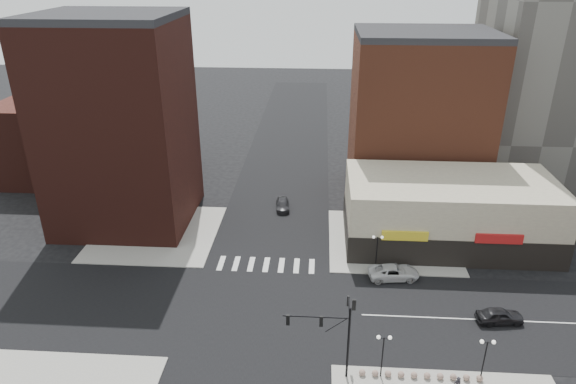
{
  "coord_description": "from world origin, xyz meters",
  "views": [
    {
      "loc": [
        5.5,
        -40.33,
        31.36
      ],
      "look_at": [
        2.62,
        3.97,
        11.0
      ],
      "focal_mm": 32.0,
      "sensor_mm": 36.0,
      "label": 1
    }
  ],
  "objects_px": {
    "street_lamp_se_b": "(486,350)",
    "traffic_signal": "(337,325)",
    "street_lamp_se_a": "(383,346)",
    "dark_sedan_east": "(500,316)",
    "dark_sedan_north": "(283,205)",
    "white_suv": "(394,272)",
    "street_lamp_ne": "(377,244)"
  },
  "relations": [
    {
      "from": "dark_sedan_north",
      "to": "street_lamp_se_b",
      "type": "bearing_deg",
      "value": -64.79
    },
    {
      "from": "traffic_signal",
      "to": "street_lamp_se_b",
      "type": "relative_size",
      "value": 1.87
    },
    {
      "from": "traffic_signal",
      "to": "street_lamp_se_a",
      "type": "distance_m",
      "value": 4.12
    },
    {
      "from": "street_lamp_se_b",
      "to": "street_lamp_ne",
      "type": "relative_size",
      "value": 1.0
    },
    {
      "from": "street_lamp_se_a",
      "to": "street_lamp_se_b",
      "type": "height_order",
      "value": "same"
    },
    {
      "from": "street_lamp_se_a",
      "to": "dark_sedan_north",
      "type": "distance_m",
      "value": 32.17
    },
    {
      "from": "street_lamp_se_b",
      "to": "traffic_signal",
      "type": "bearing_deg",
      "value": 179.18
    },
    {
      "from": "street_lamp_se_a",
      "to": "dark_sedan_east",
      "type": "distance_m",
      "value": 14.38
    },
    {
      "from": "street_lamp_se_a",
      "to": "street_lamp_se_b",
      "type": "relative_size",
      "value": 1.0
    },
    {
      "from": "traffic_signal",
      "to": "street_lamp_se_a",
      "type": "height_order",
      "value": "traffic_signal"
    },
    {
      "from": "street_lamp_se_a",
      "to": "dark_sedan_east",
      "type": "xyz_separation_m",
      "value": [
        11.83,
        7.77,
        -2.55
      ]
    },
    {
      "from": "traffic_signal",
      "to": "street_lamp_se_b",
      "type": "xyz_separation_m",
      "value": [
        11.76,
        -0.17,
        -1.67
      ]
    },
    {
      "from": "street_lamp_se_b",
      "to": "street_lamp_ne",
      "type": "bearing_deg",
      "value": 113.63
    },
    {
      "from": "white_suv",
      "to": "dark_sedan_north",
      "type": "bearing_deg",
      "value": 32.83
    },
    {
      "from": "street_lamp_ne",
      "to": "white_suv",
      "type": "distance_m",
      "value": 3.44
    },
    {
      "from": "traffic_signal",
      "to": "white_suv",
      "type": "height_order",
      "value": "traffic_signal"
    },
    {
      "from": "street_lamp_ne",
      "to": "dark_sedan_north",
      "type": "relative_size",
      "value": 0.96
    },
    {
      "from": "traffic_signal",
      "to": "dark_sedan_north",
      "type": "bearing_deg",
      "value": 102.23
    },
    {
      "from": "street_lamp_se_a",
      "to": "dark_sedan_east",
      "type": "height_order",
      "value": "street_lamp_se_a"
    },
    {
      "from": "street_lamp_se_a",
      "to": "white_suv",
      "type": "distance_m",
      "value": 14.98
    },
    {
      "from": "traffic_signal",
      "to": "dark_sedan_east",
      "type": "relative_size",
      "value": 1.79
    },
    {
      "from": "traffic_signal",
      "to": "white_suv",
      "type": "bearing_deg",
      "value": 65.47
    },
    {
      "from": "street_lamp_ne",
      "to": "traffic_signal",
      "type": "bearing_deg",
      "value": -106.75
    },
    {
      "from": "traffic_signal",
      "to": "street_lamp_se_a",
      "type": "bearing_deg",
      "value": -2.57
    },
    {
      "from": "street_lamp_se_a",
      "to": "dark_sedan_north",
      "type": "xyz_separation_m",
      "value": [
        -10.31,
        30.36,
        -2.66
      ]
    },
    {
      "from": "traffic_signal",
      "to": "dark_sedan_east",
      "type": "distance_m",
      "value": 17.86
    },
    {
      "from": "white_suv",
      "to": "dark_sedan_east",
      "type": "xyz_separation_m",
      "value": [
        9.06,
        -6.73,
        -0.01
      ]
    },
    {
      "from": "street_lamp_se_b",
      "to": "dark_sedan_north",
      "type": "xyz_separation_m",
      "value": [
        -18.31,
        30.36,
        -2.66
      ]
    },
    {
      "from": "dark_sedan_north",
      "to": "white_suv",
      "type": "bearing_deg",
      "value": -56.36
    },
    {
      "from": "street_lamp_se_a",
      "to": "dark_sedan_north",
      "type": "bearing_deg",
      "value": 108.75
    },
    {
      "from": "street_lamp_ne",
      "to": "dark_sedan_north",
      "type": "height_order",
      "value": "street_lamp_ne"
    },
    {
      "from": "street_lamp_se_a",
      "to": "dark_sedan_east",
      "type": "bearing_deg",
      "value": 33.28
    }
  ]
}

